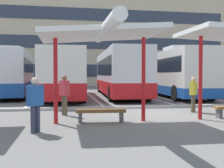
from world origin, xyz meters
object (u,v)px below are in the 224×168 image
(bench_1, at_px, (101,113))
(waiting_passenger_3, at_px, (35,101))
(coach_bus_1, at_px, (63,75))
(waiting_passenger_0, at_px, (64,92))
(coach_bus_4, at_px, (202,75))
(waiting_shelter_1, at_px, (102,35))
(coach_bus_0, at_px, (13,74))
(waiting_passenger_2, at_px, (193,92))
(coach_bus_2, at_px, (119,74))
(coach_bus_3, at_px, (171,74))

(bench_1, distance_m, waiting_passenger_3, 2.50)
(coach_bus_1, relative_size, bench_1, 7.07)
(coach_bus_1, distance_m, waiting_passenger_0, 8.99)
(coach_bus_1, xyz_separation_m, coach_bus_4, (11.79, 1.77, 0.03))
(waiting_shelter_1, xyz_separation_m, bench_1, (0.00, 0.25, -2.61))
(coach_bus_1, distance_m, coach_bus_4, 11.92)
(coach_bus_4, height_order, waiting_passenger_3, coach_bus_4)
(coach_bus_0, bearing_deg, coach_bus_4, -0.15)
(waiting_passenger_2, distance_m, waiting_passenger_3, 7.10)
(waiting_passenger_2, xyz_separation_m, waiting_passenger_3, (-6.36, -3.16, 0.02))
(coach_bus_2, height_order, coach_bus_4, coach_bus_2)
(waiting_passenger_0, bearing_deg, coach_bus_0, 109.93)
(coach_bus_2, bearing_deg, coach_bus_1, -174.61)
(waiting_passenger_2, relative_size, waiting_passenger_3, 0.98)
(waiting_passenger_2, bearing_deg, coach_bus_1, 122.04)
(bench_1, xyz_separation_m, waiting_passenger_0, (-1.23, 1.84, 0.60))
(coach_bus_0, relative_size, waiting_passenger_0, 6.88)
(waiting_passenger_3, bearing_deg, coach_bus_0, 102.51)
(coach_bus_2, xyz_separation_m, waiting_passenger_0, (-4.11, -9.36, -0.76))
(coach_bus_1, height_order, coach_bus_2, coach_bus_2)
(coach_bus_2, bearing_deg, bench_1, -104.42)
(coach_bus_2, xyz_separation_m, bench_1, (-2.88, -11.19, -1.36))
(waiting_passenger_2, height_order, waiting_passenger_3, waiting_passenger_3)
(coach_bus_0, xyz_separation_m, coach_bus_2, (8.01, -1.41, 0.04))
(coach_bus_3, bearing_deg, waiting_shelter_1, -122.11)
(coach_bus_1, relative_size, waiting_passenger_3, 7.86)
(coach_bus_2, distance_m, waiting_passenger_0, 10.25)
(coach_bus_2, xyz_separation_m, waiting_passenger_3, (-4.92, -12.53, -0.81))
(coach_bus_1, bearing_deg, waiting_passenger_0, -89.54)
(coach_bus_4, bearing_deg, bench_1, -129.84)
(coach_bus_0, xyz_separation_m, bench_1, (5.14, -12.60, -1.32))
(coach_bus_1, xyz_separation_m, bench_1, (1.30, -10.80, -1.26))
(coach_bus_0, height_order, waiting_shelter_1, coach_bus_0)
(coach_bus_1, distance_m, bench_1, 10.95)
(waiting_passenger_3, bearing_deg, bench_1, 33.16)
(coach_bus_2, bearing_deg, coach_bus_3, -8.05)
(coach_bus_3, distance_m, waiting_passenger_2, 9.20)
(waiting_shelter_1, distance_m, waiting_passenger_0, 3.15)
(coach_bus_0, bearing_deg, coach_bus_1, -25.22)
(coach_bus_3, bearing_deg, coach_bus_2, 171.95)
(waiting_passenger_2, bearing_deg, coach_bus_0, 131.24)
(coach_bus_0, relative_size, waiting_shelter_1, 2.36)
(waiting_passenger_0, xyz_separation_m, waiting_passenger_3, (-0.81, -3.17, -0.04))
(waiting_shelter_1, distance_m, waiting_passenger_3, 3.10)
(coach_bus_0, relative_size, bench_1, 6.44)
(coach_bus_0, height_order, waiting_passenger_0, coach_bus_0)
(coach_bus_2, distance_m, coach_bus_4, 7.73)
(coach_bus_2, height_order, waiting_shelter_1, coach_bus_2)
(waiting_passenger_2, bearing_deg, waiting_shelter_1, -154.30)
(waiting_passenger_0, bearing_deg, bench_1, -56.13)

